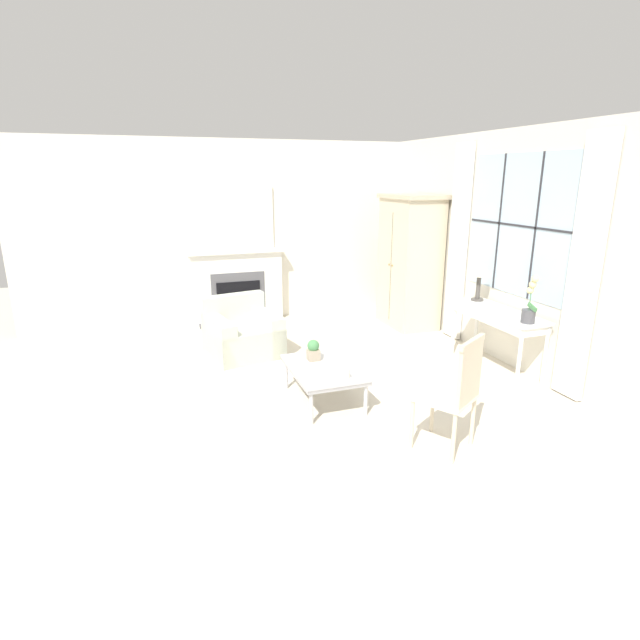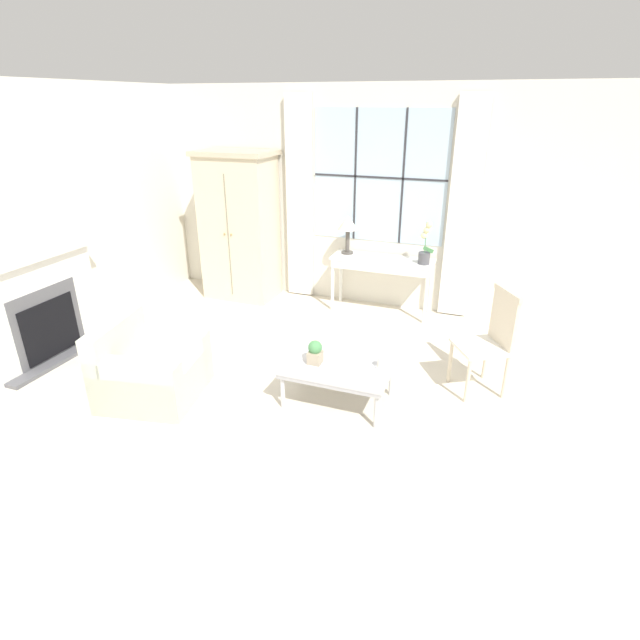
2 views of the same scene
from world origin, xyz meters
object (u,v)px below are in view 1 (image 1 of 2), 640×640
object	(u,v)px
console_table	(498,317)
potted_plant_small	(313,350)
coffee_table	(324,370)
pillar_candle	(346,374)
table_lamp	(480,271)
potted_orchid	(530,306)
armoire	(410,261)
side_chair_wooden	(456,388)
fireplace	(237,279)
armchair_upholstered	(242,335)

from	to	relation	value
console_table	potted_plant_small	xyz separation A→B (m)	(-0.04, -2.30, -0.15)
console_table	coffee_table	world-z (taller)	console_table
pillar_candle	potted_plant_small	bearing A→B (deg)	-167.61
console_table	table_lamp	bearing A→B (deg)	173.80
console_table	pillar_candle	size ratio (longest dim) A/B	11.33
potted_orchid	armoire	bearing A→B (deg)	-179.09
console_table	side_chair_wooden	distance (m)	2.11
fireplace	potted_plant_small	xyz separation A→B (m)	(3.03, 0.26, -0.19)
potted_plant_small	table_lamp	bearing A→B (deg)	100.79
table_lamp	potted_orchid	size ratio (longest dim) A/B	0.95
fireplace	pillar_candle	bearing A→B (deg)	6.10
potted_orchid	coffee_table	xyz separation A→B (m)	(-0.36, -2.21, -0.58)
console_table	side_chair_wooden	world-z (taller)	side_chair_wooden
fireplace	armchair_upholstered	world-z (taller)	fireplace
table_lamp	side_chair_wooden	xyz separation A→B (m)	(1.93, -1.60, -0.54)
console_table	armchair_upholstered	distance (m)	3.20
fireplace	potted_orchid	bearing A→B (deg)	34.81
coffee_table	potted_orchid	bearing A→B (deg)	80.64
console_table	pillar_candle	distance (m)	2.25
console_table	table_lamp	size ratio (longest dim) A/B	2.59
armoire	armchair_upholstered	size ratio (longest dim) A/B	2.01
pillar_candle	potted_orchid	bearing A→B (deg)	90.34
armchair_upholstered	coffee_table	bearing A→B (deg)	17.14
table_lamp	console_table	bearing A→B (deg)	-6.20
console_table	armchair_upholstered	bearing A→B (deg)	-118.72
fireplace	potted_plant_small	world-z (taller)	fireplace
fireplace	armchair_upholstered	bearing A→B (deg)	-8.33
console_table	coffee_table	xyz separation A→B (m)	(0.17, -2.26, -0.31)
coffee_table	potted_plant_small	world-z (taller)	potted_plant_small
console_table	pillar_candle	bearing A→B (deg)	-75.83
potted_orchid	coffee_table	world-z (taller)	potted_orchid
console_table	potted_orchid	size ratio (longest dim) A/B	2.48
armoire	potted_orchid	bearing A→B (deg)	0.91
armchair_upholstered	coffee_table	world-z (taller)	armchair_upholstered
console_table	potted_orchid	distance (m)	0.60
table_lamp	armchair_upholstered	size ratio (longest dim) A/B	0.51
potted_orchid	side_chair_wooden	bearing A→B (deg)	-58.76
console_table	coffee_table	bearing A→B (deg)	-85.68
potted_orchid	pillar_candle	world-z (taller)	potted_orchid
side_chair_wooden	coffee_table	world-z (taller)	side_chair_wooden
side_chair_wooden	potted_plant_small	size ratio (longest dim) A/B	4.55
table_lamp	potted_plant_small	size ratio (longest dim) A/B	2.25
armchair_upholstered	fireplace	bearing A→B (deg)	171.67
armoire	potted_orchid	distance (m)	2.55
potted_orchid	side_chair_wooden	distance (m)	1.79
side_chair_wooden	potted_plant_small	distance (m)	1.67
armoire	side_chair_wooden	xyz separation A→B (m)	(3.45, -1.46, -0.43)
fireplace	pillar_candle	world-z (taller)	fireplace
console_table	side_chair_wooden	xyz separation A→B (m)	(1.44, -1.54, -0.08)
fireplace	armchair_upholstered	distance (m)	1.62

